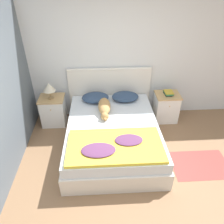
# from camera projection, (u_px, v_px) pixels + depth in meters

# --- Properties ---
(ground_plane) EXTENTS (16.00, 16.00, 0.00)m
(ground_plane) POSITION_uv_depth(u_px,v_px,m) (121.00, 193.00, 3.18)
(ground_plane) COLOR #896647
(wall_back) EXTENTS (9.00, 0.06, 2.55)m
(wall_back) POSITION_uv_depth(u_px,v_px,m) (112.00, 57.00, 4.24)
(wall_back) COLOR silver
(wall_back) RESTS_ON ground_plane
(wall_side_left) EXTENTS (0.06, 3.10, 2.55)m
(wall_side_left) POSITION_uv_depth(u_px,v_px,m) (6.00, 85.00, 3.27)
(wall_side_left) COLOR slate
(wall_side_left) RESTS_ON ground_plane
(bed) EXTENTS (1.60, 2.05, 0.51)m
(bed) POSITION_uv_depth(u_px,v_px,m) (113.00, 135.00, 3.88)
(bed) COLOR silver
(bed) RESTS_ON ground_plane
(headboard) EXTENTS (1.68, 0.06, 1.09)m
(headboard) POSITION_uv_depth(u_px,v_px,m) (110.00, 91.00, 4.57)
(headboard) COLOR silver
(headboard) RESTS_ON ground_plane
(nightstand_left) EXTENTS (0.49, 0.43, 0.61)m
(nightstand_left) POSITION_uv_depth(u_px,v_px,m) (53.00, 111.00, 4.44)
(nightstand_left) COLOR white
(nightstand_left) RESTS_ON ground_plane
(nightstand_right) EXTENTS (0.49, 0.43, 0.61)m
(nightstand_right) POSITION_uv_depth(u_px,v_px,m) (166.00, 107.00, 4.55)
(nightstand_right) COLOR white
(nightstand_right) RESTS_ON ground_plane
(pillow_left) EXTENTS (0.53, 0.39, 0.15)m
(pillow_left) POSITION_uv_depth(u_px,v_px,m) (95.00, 97.00, 4.33)
(pillow_left) COLOR navy
(pillow_left) RESTS_ON bed
(pillow_right) EXTENTS (0.53, 0.39, 0.15)m
(pillow_right) POSITION_uv_depth(u_px,v_px,m) (125.00, 97.00, 4.36)
(pillow_right) COLOR navy
(pillow_right) RESTS_ON bed
(quilt) EXTENTS (1.41, 0.78, 0.09)m
(quilt) POSITION_uv_depth(u_px,v_px,m) (114.00, 146.00, 3.23)
(quilt) COLOR yellow
(quilt) RESTS_ON bed
(dog) EXTENTS (0.23, 0.74, 0.18)m
(dog) POSITION_uv_depth(u_px,v_px,m) (104.00, 107.00, 4.01)
(dog) COLOR tan
(dog) RESTS_ON bed
(book_stack) EXTENTS (0.17, 0.23, 0.07)m
(book_stack) POSITION_uv_depth(u_px,v_px,m) (168.00, 93.00, 4.36)
(book_stack) COLOR #232328
(book_stack) RESTS_ON nightstand_right
(table_lamp) EXTENTS (0.24, 0.24, 0.32)m
(table_lamp) POSITION_uv_depth(u_px,v_px,m) (49.00, 87.00, 4.12)
(table_lamp) COLOR #9E7A4C
(table_lamp) RESTS_ON nightstand_left
(rug) EXTENTS (0.95, 0.65, 0.00)m
(rug) POSITION_uv_depth(u_px,v_px,m) (200.00, 165.00, 3.63)
(rug) COLOR #93423D
(rug) RESTS_ON ground_plane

